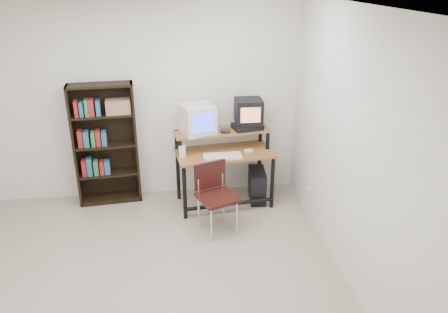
{
  "coord_description": "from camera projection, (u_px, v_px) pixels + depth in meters",
  "views": [
    {
      "loc": [
        0.36,
        -3.52,
        2.84
      ],
      "look_at": [
        0.92,
        1.1,
        0.87
      ],
      "focal_mm": 35.0,
      "sensor_mm": 36.0,
      "label": 1
    }
  ],
  "objects": [
    {
      "name": "crt_tv",
      "position": [
        249.0,
        111.0,
        5.55
      ],
      "size": [
        0.34,
        0.34,
        0.31
      ],
      "rotation": [
        0.0,
        0.0,
        -0.02
      ],
      "color": "black",
      "rests_on": "vcr"
    },
    {
      "name": "bookshelf",
      "position": [
        106.0,
        142.0,
        5.6
      ],
      "size": [
        0.82,
        0.34,
        1.59
      ],
      "rotation": [
        0.0,
        0.0,
        0.1
      ],
      "color": "black",
      "rests_on": "floor"
    },
    {
      "name": "floor",
      "position": [
        144.0,
        286.0,
        4.29
      ],
      "size": [
        4.0,
        4.0,
        0.01
      ],
      "primitive_type": "cube",
      "color": "#A39887",
      "rests_on": "ground"
    },
    {
      "name": "desk_speaker",
      "position": [
        182.0,
        152.0,
        5.36
      ],
      "size": [
        0.09,
        0.09,
        0.17
      ],
      "primitive_type": "cube",
      "rotation": [
        0.0,
        0.0,
        0.15
      ],
      "color": "silver",
      "rests_on": "computer_desk"
    },
    {
      "name": "keyboard",
      "position": [
        222.0,
        157.0,
        5.39
      ],
      "size": [
        0.47,
        0.21,
        0.03
      ],
      "primitive_type": "cube",
      "rotation": [
        0.0,
        0.0,
        0.01
      ],
      "color": "silver",
      "rests_on": "computer_desk"
    },
    {
      "name": "computer_desk",
      "position": [
        224.0,
        154.0,
        5.58
      ],
      "size": [
        1.28,
        0.75,
        0.98
      ],
      "rotation": [
        0.0,
        0.0,
        0.13
      ],
      "color": "#915D2F",
      "rests_on": "floor"
    },
    {
      "name": "vcr",
      "position": [
        247.0,
        127.0,
        5.59
      ],
      "size": [
        0.41,
        0.33,
        0.08
      ],
      "primitive_type": "cube",
      "rotation": [
        0.0,
        0.0,
        0.22
      ],
      "color": "black",
      "rests_on": "computer_desk"
    },
    {
      "name": "mouse",
      "position": [
        249.0,
        151.0,
        5.55
      ],
      "size": [
        0.11,
        0.08,
        0.03
      ],
      "primitive_type": "cube",
      "rotation": [
        0.0,
        0.0,
        0.16
      ],
      "color": "white",
      "rests_on": "mousepad"
    },
    {
      "name": "school_chair",
      "position": [
        215.0,
        190.0,
        5.06
      ],
      "size": [
        0.53,
        0.53,
        0.82
      ],
      "rotation": [
        0.0,
        0.0,
        0.37
      ],
      "color": "black",
      "rests_on": "floor"
    },
    {
      "name": "back_wall",
      "position": [
        144.0,
        102.0,
        5.61
      ],
      "size": [
        4.0,
        0.01,
        2.6
      ],
      "primitive_type": "cube",
      "color": "silver",
      "rests_on": "floor"
    },
    {
      "name": "cd_spindle",
      "position": [
        225.0,
        132.0,
        5.47
      ],
      "size": [
        0.14,
        0.14,
        0.05
      ],
      "primitive_type": "cylinder",
      "rotation": [
        0.0,
        0.0,
        0.16
      ],
      "color": "#26262B",
      "rests_on": "computer_desk"
    },
    {
      "name": "crt_monitor",
      "position": [
        197.0,
        119.0,
        5.43
      ],
      "size": [
        0.48,
        0.48,
        0.36
      ],
      "rotation": [
        0.0,
        0.0,
        0.32
      ],
      "color": "silver",
      "rests_on": "computer_desk"
    },
    {
      "name": "mousepad",
      "position": [
        250.0,
        152.0,
        5.55
      ],
      "size": [
        0.27,
        0.25,
        0.01
      ],
      "primitive_type": "cube",
      "rotation": [
        0.0,
        0.0,
        0.37
      ],
      "color": "black",
      "rests_on": "computer_desk"
    },
    {
      "name": "wall_outlet",
      "position": [
        308.0,
        193.0,
        5.44
      ],
      "size": [
        0.02,
        0.08,
        0.12
      ],
      "primitive_type": "cube",
      "color": "beige",
      "rests_on": "right_wall"
    },
    {
      "name": "right_wall",
      "position": [
        355.0,
        154.0,
        4.0
      ],
      "size": [
        0.01,
        4.0,
        2.6
      ],
      "primitive_type": "cube",
      "color": "silver",
      "rests_on": "floor"
    },
    {
      "name": "ceiling",
      "position": [
        120.0,
        7.0,
        3.27
      ],
      "size": [
        4.0,
        4.0,
        0.01
      ],
      "primitive_type": "cube",
      "color": "white",
      "rests_on": "back_wall"
    },
    {
      "name": "pc_tower",
      "position": [
        257.0,
        185.0,
        5.84
      ],
      "size": [
        0.24,
        0.46,
        0.42
      ],
      "primitive_type": "cube",
      "rotation": [
        0.0,
        0.0,
        -0.08
      ],
      "color": "black",
      "rests_on": "floor"
    }
  ]
}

